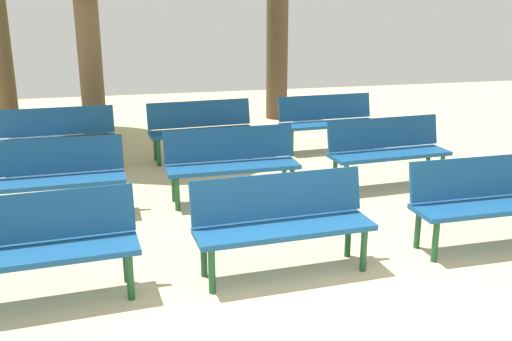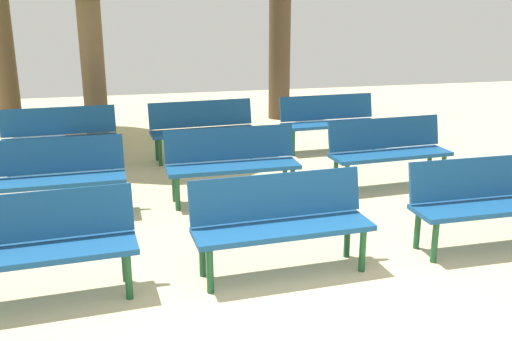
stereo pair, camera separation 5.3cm
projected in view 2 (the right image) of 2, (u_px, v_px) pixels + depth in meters
bench_r0_c0 at (35, 241)px, 4.61m from camera, size 1.63×0.60×0.87m
bench_r0_c1 at (281, 218)px, 5.10m from camera, size 1.62×0.57×0.87m
bench_r0_c2 at (489, 197)px, 5.63m from camera, size 1.61×0.50×0.87m
bench_r1_c0 at (52, 173)px, 6.41m from camera, size 1.62×0.54×0.87m
bench_r1_c1 at (232, 159)px, 6.96m from camera, size 1.61×0.51×0.87m
bench_r1_c2 at (388, 148)px, 7.50m from camera, size 1.63×0.59×0.87m
bench_r2_c0 at (59, 134)px, 8.25m from camera, size 1.62×0.54×0.87m
bench_r2_c1 at (203, 126)px, 8.77m from camera, size 1.63×0.59×0.87m
bench_r2_c2 at (329, 119)px, 9.30m from camera, size 1.62×0.57×0.87m
tree_2 at (280, 44)px, 11.50m from camera, size 0.43×0.43×3.00m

